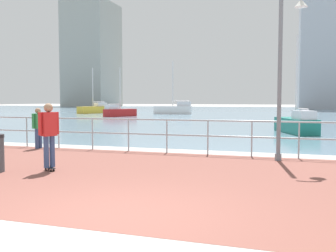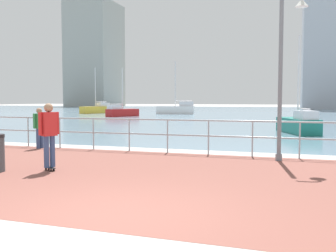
% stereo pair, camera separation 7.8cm
% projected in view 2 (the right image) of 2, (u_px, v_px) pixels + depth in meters
% --- Properties ---
extents(ground, '(220.00, 220.00, 0.00)m').
position_uv_depth(ground, '(268.00, 115.00, 43.74)').
color(ground, '#ADAAA5').
extents(brick_paving, '(28.00, 7.59, 0.01)m').
position_uv_depth(brick_paving, '(174.00, 177.00, 8.74)').
color(brick_paving, brown).
rests_on(brick_paving, ground).
extents(harbor_water, '(180.00, 88.00, 0.00)m').
position_uv_depth(harbor_water, '(273.00, 112.00, 55.02)').
color(harbor_water, '#6B899E').
rests_on(harbor_water, ground).
extents(waterfront_railing, '(25.25, 0.06, 1.14)m').
position_uv_depth(waterfront_railing, '(209.00, 131.00, 12.28)').
color(waterfront_railing, '#9EADB7').
rests_on(waterfront_railing, ground).
extents(lamppost, '(0.81, 0.38, 5.27)m').
position_uv_depth(lamppost, '(287.00, 60.00, 10.81)').
color(lamppost, slate).
rests_on(lamppost, ground).
extents(skateboarder, '(0.41, 0.53, 1.69)m').
position_uv_depth(skateboarder, '(49.00, 130.00, 9.43)').
color(skateboarder, black).
rests_on(skateboarder, ground).
extents(bystander, '(0.31, 0.56, 1.49)m').
position_uv_depth(bystander, '(39.00, 125.00, 13.87)').
color(bystander, '#384C7A').
rests_on(bystander, ground).
extents(sailboat_white, '(4.89, 2.19, 6.63)m').
position_uv_depth(sailboat_white, '(177.00, 109.00, 47.95)').
color(sailboat_white, white).
rests_on(sailboat_white, ground).
extents(sailboat_ivory, '(2.70, 3.87, 5.26)m').
position_uv_depth(sailboat_ivory, '(122.00, 112.00, 40.97)').
color(sailboat_ivory, '#B21E1E').
rests_on(sailboat_ivory, ground).
extents(sailboat_gray, '(2.33, 3.87, 5.20)m').
position_uv_depth(sailboat_gray, '(298.00, 124.00, 20.19)').
color(sailboat_gray, '#197266').
rests_on(sailboat_gray, ground).
extents(sailboat_red, '(2.93, 4.48, 6.05)m').
position_uv_depth(sailboat_red, '(97.00, 109.00, 50.71)').
color(sailboat_red, gold).
rests_on(sailboat_red, ground).
extents(tower_glass, '(10.24, 17.76, 32.45)m').
position_uv_depth(tower_glass, '(329.00, 33.00, 76.76)').
color(tower_glass, '#A3A8B2').
rests_on(tower_glass, ground).
extents(tower_concrete, '(12.35, 13.79, 30.79)m').
position_uv_depth(tower_concrete, '(95.00, 55.00, 107.11)').
color(tower_concrete, '#939993').
rests_on(tower_concrete, ground).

